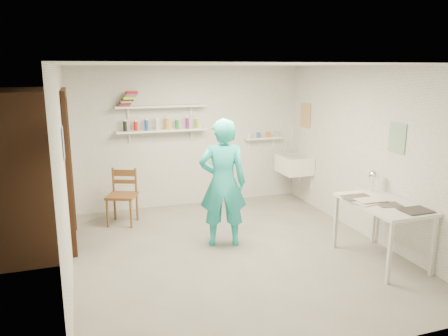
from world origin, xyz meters
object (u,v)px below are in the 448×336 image
object	(u,v)px
man	(223,183)
wall_clock	(214,159)
belfast_sink	(294,165)
wooden_chair	(122,196)
desk_lamp	(374,175)
work_table	(381,232)

from	to	relation	value
man	wall_clock	xyz separation A→B (m)	(-0.06, 0.21, 0.29)
wall_clock	belfast_sink	bearing A→B (deg)	47.65
belfast_sink	wooden_chair	world-z (taller)	wooden_chair
belfast_sink	wall_clock	xyz separation A→B (m)	(-1.85, -1.18, 0.46)
man	wall_clock	distance (m)	0.36
wall_clock	desk_lamp	bearing A→B (deg)	-9.42
belfast_sink	work_table	bearing A→B (deg)	-92.50
wooden_chair	work_table	xyz separation A→B (m)	(2.90, -2.39, -0.07)
man	desk_lamp	distance (m)	2.00
wooden_chair	desk_lamp	xyz separation A→B (m)	(3.09, -1.93, 0.53)
wall_clock	work_table	xyz separation A→B (m)	(1.74, -1.35, -0.77)
belfast_sink	man	bearing A→B (deg)	-142.30
belfast_sink	desk_lamp	distance (m)	2.09
wall_clock	work_table	size ratio (longest dim) A/B	0.27
wall_clock	work_table	distance (m)	2.34
desk_lamp	wooden_chair	bearing A→B (deg)	147.96
belfast_sink	wooden_chair	bearing A→B (deg)	-177.47
wall_clock	wooden_chair	distance (m)	1.71
wall_clock	wooden_chair	xyz separation A→B (m)	(-1.15, 1.04, -0.70)
wooden_chair	work_table	world-z (taller)	wooden_chair
wall_clock	work_table	world-z (taller)	wall_clock
work_table	desk_lamp	xyz separation A→B (m)	(0.19, 0.46, 0.60)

